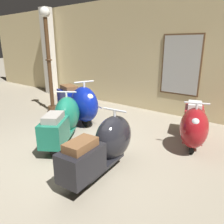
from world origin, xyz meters
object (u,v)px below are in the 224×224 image
object	(u,v)px
scooter_2	(105,145)
scooter_3	(194,125)
scooter_1	(64,119)
scooter_0	(79,103)
lamppost	(49,59)

from	to	relation	value
scooter_2	scooter_3	world-z (taller)	scooter_3
scooter_1	scooter_2	distance (m)	1.46
scooter_0	scooter_1	bearing A→B (deg)	-41.09
scooter_0	scooter_2	distance (m)	2.36
scooter_2	scooter_3	xyz separation A→B (m)	(0.82, 1.73, 0.01)
scooter_1	scooter_3	size ratio (longest dim) A/B	0.97
scooter_0	lamppost	bearing A→B (deg)	-165.25
scooter_2	scooter_3	distance (m)	1.91
scooter_0	lamppost	xyz separation A→B (m)	(-1.27, 0.11, 1.04)
scooter_1	scooter_3	xyz separation A→B (m)	(2.23, 1.37, -0.01)
scooter_2	lamppost	world-z (taller)	lamppost
scooter_0	lamppost	distance (m)	1.65
scooter_3	lamppost	size ratio (longest dim) A/B	0.57
scooter_2	lamppost	size ratio (longest dim) A/B	0.55
scooter_1	lamppost	world-z (taller)	lamppost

